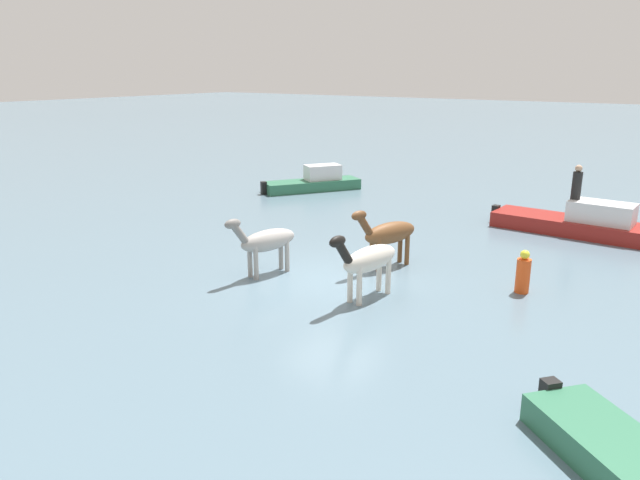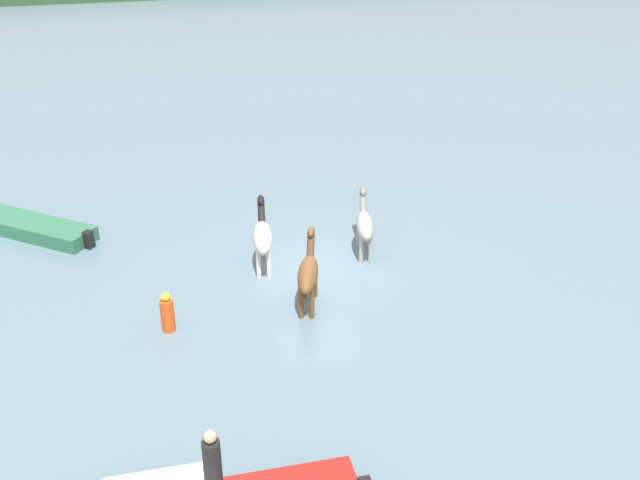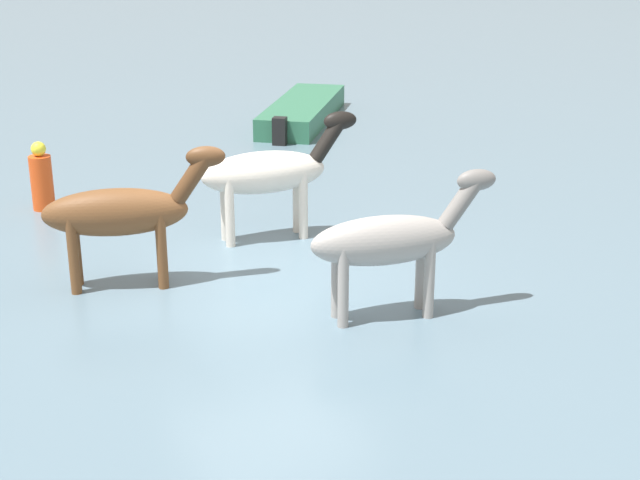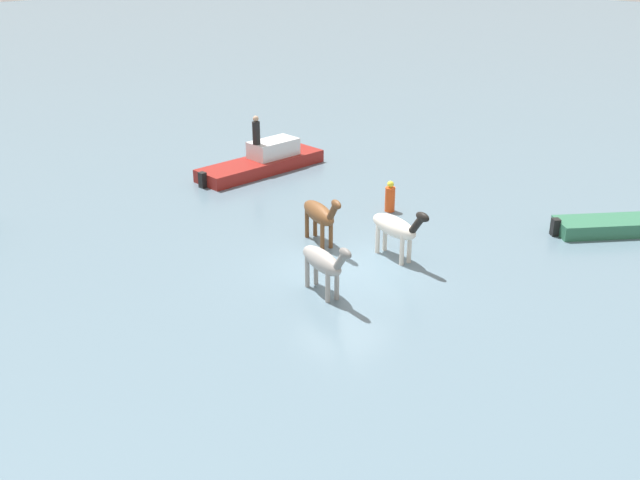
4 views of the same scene
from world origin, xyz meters
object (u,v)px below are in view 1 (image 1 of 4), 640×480
(horse_rear_stallion, at_px, (368,260))
(boat_dinghy_port, at_px, (582,225))
(horse_dark_mare, at_px, (388,234))
(boat_tender_starboard, at_px, (314,184))
(person_boatman_standing, at_px, (577,183))
(horse_mid_herd, at_px, (266,241))
(buoy_channel_marker, at_px, (523,274))

(horse_rear_stallion, bearing_deg, boat_dinghy_port, 172.05)
(horse_dark_mare, height_order, boat_tender_starboard, horse_dark_mare)
(horse_rear_stallion, relative_size, boat_tender_starboard, 0.53)
(horse_dark_mare, bearing_deg, person_boatman_standing, 172.59)
(boat_tender_starboard, xyz_separation_m, person_boatman_standing, (-11.88, 1.00, 1.46))
(boat_tender_starboard, bearing_deg, horse_mid_herd, -117.89)
(horse_mid_herd, bearing_deg, boat_dinghy_port, 160.55)
(boat_dinghy_port, bearing_deg, boat_tender_starboard, 177.19)
(horse_mid_herd, distance_m, buoy_channel_marker, 6.87)
(person_boatman_standing, height_order, buoy_channel_marker, person_boatman_standing)
(boat_tender_starboard, bearing_deg, horse_dark_mare, -101.05)
(boat_dinghy_port, bearing_deg, horse_dark_mare, -116.49)
(boat_dinghy_port, xyz_separation_m, boat_tender_starboard, (12.21, -1.01, -0.02))
(horse_rear_stallion, distance_m, boat_dinghy_port, 9.98)
(horse_mid_herd, distance_m, boat_dinghy_port, 11.43)
(horse_mid_herd, relative_size, horse_dark_mare, 0.98)
(boat_dinghy_port, relative_size, boat_tender_starboard, 1.32)
(horse_dark_mare, xyz_separation_m, buoy_channel_marker, (-3.83, -0.23, -0.51))
(boat_tender_starboard, bearing_deg, horse_rear_stallion, -106.12)
(horse_dark_mare, xyz_separation_m, boat_dinghy_port, (-3.80, -7.03, -0.69))
(horse_dark_mare, relative_size, horse_rear_stallion, 0.98)
(horse_mid_herd, bearing_deg, buoy_channel_marker, 127.36)
(person_boatman_standing, xyz_separation_m, buoy_channel_marker, (-0.36, 6.81, -1.26))
(boat_tender_starboard, xyz_separation_m, buoy_channel_marker, (-12.25, 7.81, 0.20))
(horse_mid_herd, relative_size, buoy_channel_marker, 2.02)
(horse_dark_mare, height_order, boat_dinghy_port, horse_dark_mare)
(person_boatman_standing, bearing_deg, boat_tender_starboard, -4.79)
(horse_mid_herd, xyz_separation_m, boat_dinghy_port, (-6.25, -9.55, -0.65))
(horse_dark_mare, relative_size, boat_dinghy_port, 0.39)
(boat_dinghy_port, relative_size, person_boatman_standing, 5.04)
(horse_rear_stallion, xyz_separation_m, person_boatman_standing, (-2.68, -9.50, 0.75))
(boat_dinghy_port, height_order, person_boatman_standing, person_boatman_standing)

